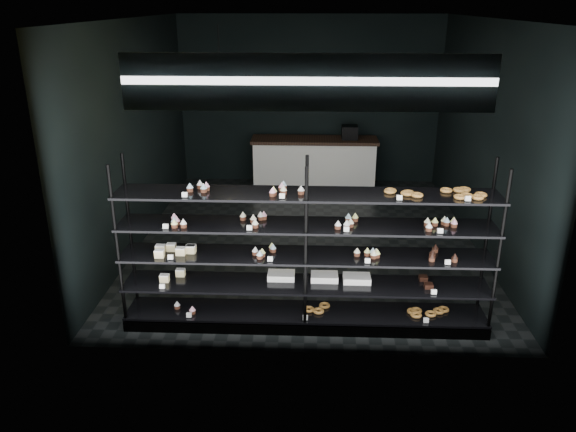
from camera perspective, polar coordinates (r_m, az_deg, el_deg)
The scene contains 5 objects.
room at distance 8.15m, azimuth 2.07°, elevation 8.11°, with size 5.01×6.01×3.20m.
display_shelf at distance 6.16m, azimuth 1.61°, elevation -5.91°, with size 4.00×0.50×1.91m.
signage at distance 5.06m, azimuth 1.96°, elevation 13.41°, with size 3.30×0.05×0.50m.
pendant_lamp at distance 6.64m, azimuth -6.86°, elevation 12.50°, with size 0.29×0.29×0.88m.
service_counter at distance 10.84m, azimuth 2.73°, elevation 5.41°, with size 2.39×0.65×1.23m.
Camera 1 is at (0.04, -7.94, 3.42)m, focal length 35.00 mm.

